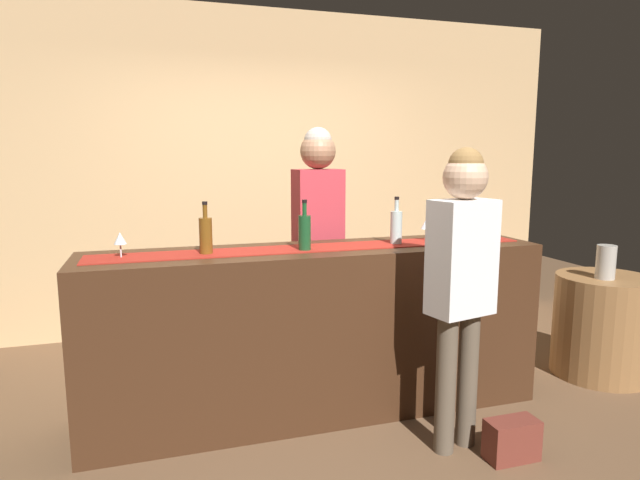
{
  "coord_description": "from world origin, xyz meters",
  "views": [
    {
      "loc": [
        -0.94,
        -3.08,
        1.61
      ],
      "look_at": [
        0.02,
        0.0,
        1.09
      ],
      "focal_mm": 30.17,
      "sensor_mm": 36.0,
      "label": 1
    }
  ],
  "objects_px": {
    "wine_bottle_clear": "(396,227)",
    "handbag": "(512,440)",
    "customer_sipping": "(461,269)",
    "round_side_table": "(602,326)",
    "wine_glass_near_customer": "(120,239)",
    "wine_bottle_green": "(305,232)",
    "wine_glass_mid_counter": "(426,225)",
    "vase_on_side_table": "(606,262)",
    "wine_bottle_amber": "(206,235)",
    "bartender": "(318,222)"
  },
  "relations": [
    {
      "from": "wine_bottle_clear",
      "to": "handbag",
      "type": "height_order",
      "value": "wine_bottle_clear"
    },
    {
      "from": "customer_sipping",
      "to": "round_side_table",
      "type": "xyz_separation_m",
      "value": [
        1.56,
        0.58,
        -0.64
      ]
    },
    {
      "from": "handbag",
      "to": "wine_glass_near_customer",
      "type": "bearing_deg",
      "value": 156.04
    },
    {
      "from": "wine_bottle_green",
      "to": "wine_glass_near_customer",
      "type": "relative_size",
      "value": 2.1
    },
    {
      "from": "handbag",
      "to": "wine_bottle_green",
      "type": "bearing_deg",
      "value": 139.22
    },
    {
      "from": "wine_glass_mid_counter",
      "to": "vase_on_side_table",
      "type": "relative_size",
      "value": 0.6
    },
    {
      "from": "vase_on_side_table",
      "to": "handbag",
      "type": "distance_m",
      "value": 1.64
    },
    {
      "from": "wine_bottle_amber",
      "to": "handbag",
      "type": "distance_m",
      "value": 2.0
    },
    {
      "from": "handbag",
      "to": "wine_bottle_clear",
      "type": "bearing_deg",
      "value": 109.69
    },
    {
      "from": "wine_bottle_green",
      "to": "handbag",
      "type": "relative_size",
      "value": 1.08
    },
    {
      "from": "wine_bottle_clear",
      "to": "wine_glass_mid_counter",
      "type": "relative_size",
      "value": 2.1
    },
    {
      "from": "wine_glass_near_customer",
      "to": "handbag",
      "type": "height_order",
      "value": "wine_glass_near_customer"
    },
    {
      "from": "wine_bottle_clear",
      "to": "vase_on_side_table",
      "type": "bearing_deg",
      "value": -4.54
    },
    {
      "from": "wine_bottle_green",
      "to": "wine_bottle_amber",
      "type": "bearing_deg",
      "value": 174.85
    },
    {
      "from": "wine_glass_mid_counter",
      "to": "wine_bottle_amber",
      "type": "bearing_deg",
      "value": -177.2
    },
    {
      "from": "wine_bottle_amber",
      "to": "wine_glass_mid_counter",
      "type": "relative_size",
      "value": 2.1
    },
    {
      "from": "wine_bottle_amber",
      "to": "vase_on_side_table",
      "type": "distance_m",
      "value": 2.77
    },
    {
      "from": "wine_bottle_clear",
      "to": "vase_on_side_table",
      "type": "distance_m",
      "value": 1.6
    },
    {
      "from": "wine_glass_near_customer",
      "to": "bartender",
      "type": "xyz_separation_m",
      "value": [
        1.31,
        0.57,
        -0.02
      ]
    },
    {
      "from": "wine_bottle_green",
      "to": "round_side_table",
      "type": "distance_m",
      "value": 2.39
    },
    {
      "from": "wine_bottle_green",
      "to": "customer_sipping",
      "type": "relative_size",
      "value": 0.18
    },
    {
      "from": "wine_bottle_amber",
      "to": "customer_sipping",
      "type": "distance_m",
      "value": 1.42
    },
    {
      "from": "wine_glass_near_customer",
      "to": "bartender",
      "type": "relative_size",
      "value": 0.08
    },
    {
      "from": "bartender",
      "to": "round_side_table",
      "type": "relative_size",
      "value": 2.43
    },
    {
      "from": "bartender",
      "to": "round_side_table",
      "type": "distance_m",
      "value": 2.22
    },
    {
      "from": "wine_glass_mid_counter",
      "to": "bartender",
      "type": "xyz_separation_m",
      "value": [
        -0.59,
        0.52,
        -0.02
      ]
    },
    {
      "from": "wine_bottle_green",
      "to": "vase_on_side_table",
      "type": "bearing_deg",
      "value": -1.92
    },
    {
      "from": "bartender",
      "to": "vase_on_side_table",
      "type": "bearing_deg",
      "value": 154.94
    },
    {
      "from": "customer_sipping",
      "to": "round_side_table",
      "type": "bearing_deg",
      "value": 7.5
    },
    {
      "from": "handbag",
      "to": "wine_bottle_amber",
      "type": "bearing_deg",
      "value": 150.44
    },
    {
      "from": "wine_bottle_clear",
      "to": "wine_glass_mid_counter",
      "type": "height_order",
      "value": "wine_bottle_clear"
    },
    {
      "from": "customer_sipping",
      "to": "handbag",
      "type": "bearing_deg",
      "value": -53.78
    },
    {
      "from": "wine_bottle_clear",
      "to": "customer_sipping",
      "type": "height_order",
      "value": "customer_sipping"
    },
    {
      "from": "wine_bottle_clear",
      "to": "wine_bottle_amber",
      "type": "height_order",
      "value": "same"
    },
    {
      "from": "wine_glass_near_customer",
      "to": "wine_bottle_green",
      "type": "bearing_deg",
      "value": -4.07
    },
    {
      "from": "wine_glass_near_customer",
      "to": "bartender",
      "type": "height_order",
      "value": "bartender"
    },
    {
      "from": "wine_bottle_clear",
      "to": "wine_bottle_green",
      "type": "xyz_separation_m",
      "value": [
        -0.62,
        -0.05,
        0.0
      ]
    },
    {
      "from": "wine_bottle_clear",
      "to": "handbag",
      "type": "bearing_deg",
      "value": -70.31
    },
    {
      "from": "wine_bottle_amber",
      "to": "wine_glass_near_customer",
      "type": "relative_size",
      "value": 2.1
    },
    {
      "from": "wine_glass_mid_counter",
      "to": "bartender",
      "type": "height_order",
      "value": "bartender"
    },
    {
      "from": "round_side_table",
      "to": "wine_bottle_amber",
      "type": "bearing_deg",
      "value": 178.56
    },
    {
      "from": "handbag",
      "to": "wine_glass_mid_counter",
      "type": "bearing_deg",
      "value": 93.38
    },
    {
      "from": "wine_bottle_green",
      "to": "bartender",
      "type": "distance_m",
      "value": 0.7
    },
    {
      "from": "wine_glass_near_customer",
      "to": "bartender",
      "type": "distance_m",
      "value": 1.42
    },
    {
      "from": "wine_bottle_green",
      "to": "wine_bottle_amber",
      "type": "distance_m",
      "value": 0.57
    },
    {
      "from": "wine_bottle_clear",
      "to": "handbag",
      "type": "distance_m",
      "value": 1.38
    },
    {
      "from": "wine_bottle_green",
      "to": "wine_glass_mid_counter",
      "type": "xyz_separation_m",
      "value": [
        0.86,
        0.12,
        -0.01
      ]
    },
    {
      "from": "vase_on_side_table",
      "to": "wine_bottle_clear",
      "type": "bearing_deg",
      "value": 175.46
    },
    {
      "from": "wine_bottle_clear",
      "to": "customer_sipping",
      "type": "xyz_separation_m",
      "value": [
        0.08,
        -0.65,
        -0.15
      ]
    },
    {
      "from": "wine_glass_near_customer",
      "to": "vase_on_side_table",
      "type": "xyz_separation_m",
      "value": [
        3.21,
        -0.15,
        -0.29
      ]
    }
  ]
}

